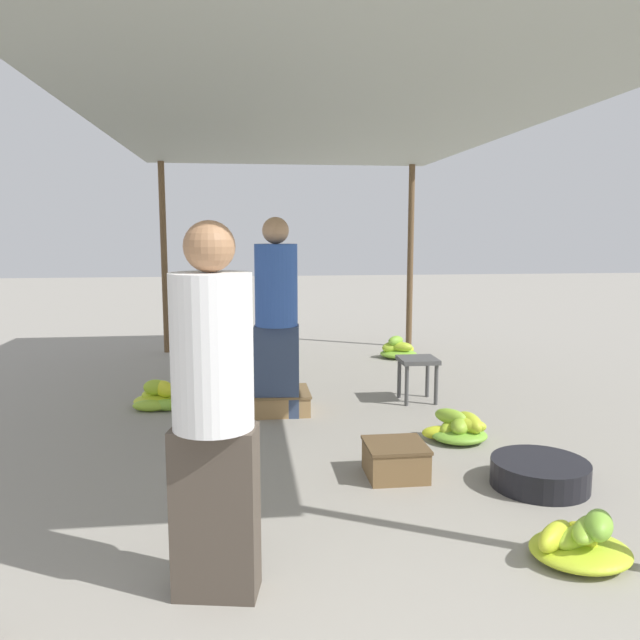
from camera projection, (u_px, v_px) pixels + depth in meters
canopy_post_back_left at (164, 259)px, 7.93m from camera, size 0.08×0.08×2.42m
canopy_post_back_right at (410, 257)px, 8.31m from camera, size 0.08×0.08×2.42m
canopy_tarp at (316, 121)px, 5.07m from camera, size 3.62×6.25×0.04m
vendor_foreground at (213, 407)px, 2.59m from camera, size 0.40×0.40×1.60m
stool at (418, 366)px, 5.71m from camera, size 0.34×0.34×0.41m
basin_black at (540, 474)px, 3.82m from camera, size 0.59×0.59×0.16m
banana_pile_left_0 at (160, 397)px, 5.58m from camera, size 0.50×0.52×0.24m
banana_pile_left_1 at (228, 372)px, 6.66m from camera, size 0.67×0.52×0.22m
banana_pile_right_0 at (459, 428)px, 4.66m from camera, size 0.49×0.43×0.23m
banana_pile_right_1 at (580, 542)px, 2.95m from camera, size 0.51×0.42×0.26m
banana_pile_right_2 at (398, 350)px, 7.73m from camera, size 0.51×0.42×0.28m
crate_near at (395, 460)px, 3.98m from camera, size 0.38×0.38×0.22m
crate_mid at (281, 401)px, 5.42m from camera, size 0.50×0.50×0.18m
shopper_walking_mid at (276, 315)px, 5.18m from camera, size 0.39×0.39×1.67m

